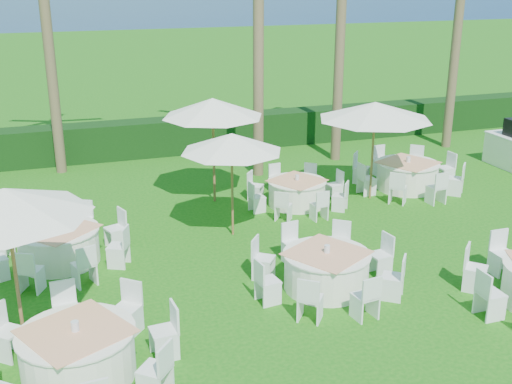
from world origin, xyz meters
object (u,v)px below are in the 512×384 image
banquet_table_f (407,175)px  umbrella_a (6,203)px  umbrella_b (232,143)px  banquet_table_b (326,269)px  banquet_table_d (59,245)px  banquet_table_e (297,192)px  umbrella_d (375,111)px  banquet_table_a (78,352)px  umbrella_c (213,108)px

banquet_table_f → umbrella_a: bearing=-154.5°
banquet_table_f → umbrella_b: bearing=-163.7°
banquet_table_b → banquet_table_d: (-5.04, 2.93, 0.01)m
banquet_table_e → umbrella_d: size_ratio=0.89×
umbrella_b → banquet_table_a: bearing=-129.8°
umbrella_a → banquet_table_a: bearing=-57.9°
umbrella_a → banquet_table_f: bearing=25.5°
umbrella_a → umbrella_d: umbrella_a is taller
banquet_table_a → umbrella_c: umbrella_c is taller
banquet_table_a → umbrella_d: umbrella_d is taller
banquet_table_a → umbrella_c: 8.50m
banquet_table_b → umbrella_a: bearing=-178.7°
umbrella_d → umbrella_a: bearing=-153.2°
banquet_table_a → banquet_table_f: bearing=33.4°
banquet_table_f → umbrella_b: 6.33m
banquet_table_f → umbrella_d: size_ratio=1.02×
banquet_table_d → umbrella_b: umbrella_b is taller
banquet_table_e → banquet_table_d: bearing=-164.7°
banquet_table_d → banquet_table_f: bearing=11.4°
banquet_table_b → umbrella_b: umbrella_b is taller
banquet_table_d → umbrella_a: size_ratio=1.10×
banquet_table_a → umbrella_d: 10.43m
banquet_table_f → umbrella_d: bearing=-163.5°
banquet_table_b → banquet_table_d: size_ratio=1.01×
banquet_table_d → umbrella_d: size_ratio=0.99×
banquet_table_a → banquet_table_f: 11.63m
banquet_table_d → banquet_table_b: bearing=-30.2°
banquet_table_e → umbrella_c: bearing=154.3°
banquet_table_b → banquet_table_f: 6.87m
banquet_table_f → umbrella_d: umbrella_d is taller
banquet_table_f → umbrella_c: (-5.61, 0.71, 2.21)m
banquet_table_a → banquet_table_b: size_ratio=1.05×
banquet_table_a → banquet_table_f: banquet_table_a is taller
banquet_table_b → umbrella_a: umbrella_a is taller
umbrella_d → umbrella_c: bearing=164.9°
banquet_table_d → banquet_table_f: (9.83, 1.99, 0.01)m
banquet_table_e → umbrella_a: size_ratio=1.00×
banquet_table_d → umbrella_b: (4.03, 0.29, 1.88)m
umbrella_a → umbrella_c: umbrella_c is taller
umbrella_c → umbrella_d: umbrella_c is taller
banquet_table_b → umbrella_b: size_ratio=1.22×
banquet_table_a → banquet_table_d: banquet_table_a is taller
umbrella_c → umbrella_d: bearing=-15.1°
umbrella_b → banquet_table_b: bearing=-72.6°
banquet_table_d → umbrella_c: size_ratio=1.06×
banquet_table_a → banquet_table_d: bearing=91.5°
banquet_table_a → umbrella_b: 6.39m
banquet_table_d → banquet_table_f: size_ratio=0.96×
banquet_table_e → umbrella_d: bearing=-3.9°
umbrella_b → umbrella_d: size_ratio=0.81×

